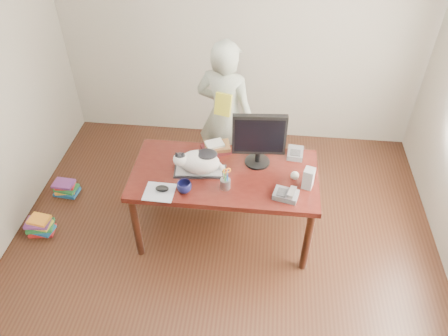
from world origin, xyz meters
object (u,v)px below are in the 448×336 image
(person, at_px, (225,116))
(coffee_mug, at_px, (184,187))
(desk, at_px, (226,180))
(cat, at_px, (198,161))
(book_pile_b, at_px, (66,188))
(monitor, at_px, (259,138))
(pen_cup, at_px, (225,183))
(speaker, at_px, (308,178))
(keyboard, at_px, (200,171))
(baseball, at_px, (295,175))
(calculator, at_px, (295,153))
(phone, at_px, (286,194))
(book_stack, at_px, (216,147))
(book_pile_a, at_px, (40,226))
(mouse, at_px, (162,189))

(person, bearing_deg, coffee_mug, 93.97)
(coffee_mug, relative_size, person, 0.07)
(desk, height_order, cat, cat)
(desk, distance_m, book_pile_b, 1.82)
(desk, xyz_separation_m, monitor, (0.27, 0.08, 0.44))
(pen_cup, relative_size, speaker, 1.15)
(keyboard, relative_size, book_pile_b, 1.78)
(book_pile_b, bearing_deg, person, 14.67)
(keyboard, bearing_deg, monitor, 14.23)
(cat, distance_m, book_pile_b, 1.74)
(coffee_mug, xyz_separation_m, baseball, (0.90, 0.25, -0.01))
(book_pile_b, bearing_deg, pen_cup, -16.97)
(desk, height_order, calculator, calculator)
(phone, bearing_deg, coffee_mug, -164.61)
(monitor, bearing_deg, speaker, -34.59)
(calculator, bearing_deg, coffee_mug, -143.17)
(speaker, bearing_deg, calculator, 120.59)
(monitor, xyz_separation_m, pen_cup, (-0.25, -0.34, -0.23))
(book_stack, bearing_deg, coffee_mug, -128.49)
(desk, xyz_separation_m, person, (-0.08, 0.70, 0.20))
(coffee_mug, distance_m, speaker, 1.02)
(desk, relative_size, speaker, 8.73)
(keyboard, relative_size, calculator, 2.40)
(cat, bearing_deg, book_stack, 64.93)
(monitor, bearing_deg, desk, -169.03)
(cat, relative_size, book_stack, 1.48)
(book_stack, relative_size, person, 0.18)
(cat, bearing_deg, book_pile_a, -178.41)
(pen_cup, relative_size, person, 0.13)
(desk, relative_size, cat, 3.66)
(desk, bearing_deg, book_pile_a, -170.97)
(coffee_mug, bearing_deg, baseball, 15.75)
(monitor, distance_m, mouse, 0.91)
(book_pile_b, bearing_deg, mouse, -26.79)
(desk, bearing_deg, cat, -156.28)
(baseball, distance_m, person, 1.04)
(keyboard, distance_m, book_stack, 0.33)
(pen_cup, bearing_deg, baseball, 17.17)
(book_pile_a, relative_size, book_pile_b, 1.05)
(book_pile_b, bearing_deg, speaker, -10.40)
(book_stack, distance_m, person, 0.49)
(mouse, bearing_deg, coffee_mug, 5.67)
(desk, distance_m, book_stack, 0.31)
(cat, distance_m, mouse, 0.38)
(mouse, xyz_separation_m, person, (0.41, 1.05, 0.03))
(cat, height_order, pen_cup, cat)
(phone, bearing_deg, monitor, 136.57)
(pen_cup, bearing_deg, calculator, 40.32)
(mouse, height_order, phone, phone)
(desk, bearing_deg, pen_cup, -84.29)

